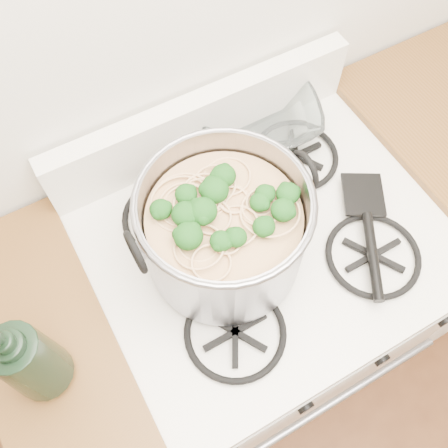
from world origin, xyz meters
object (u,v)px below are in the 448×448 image
Objects in this scene: stock_pot at (224,230)px; gas_range at (257,309)px; glass_bowl at (256,119)px; bottle at (24,357)px; spatula at (364,193)px.

gas_range is at bearing -5.30° from stock_pot.
bottle is (-0.65, -0.33, 0.12)m from glass_bowl.
stock_pot is at bearing -154.40° from spatula.
spatula is at bearing -4.47° from gas_range.
glass_bowl is at bearing 139.23° from spatula.
bottle is at bearing -171.99° from stock_pot.
glass_bowl is 0.43× the size of bottle.
glass_bowl is 0.74m from bottle.
gas_range is at bearing -154.14° from spatula.
spatula is 0.31m from glass_bowl.
stock_pot reaches higher than gas_range.
stock_pot is at bearing 25.34° from bottle.
glass_bowl is (-0.10, 0.30, 0.00)m from spatula.
glass_bowl is at bearing 44.02° from bottle.
glass_bowl is (0.13, 0.28, 0.50)m from gas_range.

